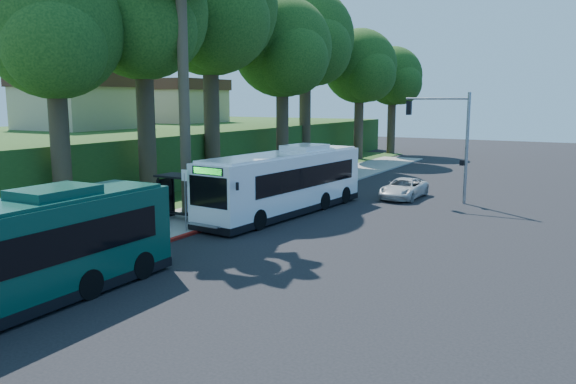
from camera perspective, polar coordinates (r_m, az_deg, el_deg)
The scene contains 18 objects.
ground at distance 29.55m, azimuth 4.12°, elevation -3.43°, with size 140.00×140.00×0.00m, color black.
sidewalk at distance 33.23m, azimuth -7.34°, elevation -1.94°, with size 4.50×70.00×0.12m, color gray.
red_curb at distance 28.76m, azimuth -8.42°, elevation -3.73°, with size 0.25×30.00×0.13m, color #9D1811.
grass_verge at distance 40.57m, azimuth -9.58°, elevation 0.01°, with size 8.00×70.00×0.06m, color #234719.
bus_shelter at distance 30.70m, azimuth -10.52°, elevation 0.35°, with size 3.20×1.51×2.55m.
stop_sign_pole at distance 27.86m, azimuth -10.42°, elevation 0.02°, with size 0.35×0.06×3.17m.
traffic_signal_pole at distance 37.12m, azimuth 16.23°, elevation 5.74°, with size 4.10×0.30×7.00m.
hillside_backdrop at distance 56.56m, azimuth -13.74°, elevation 4.94°, with size 24.00×60.00×8.80m.
tree_0 at distance 36.18m, azimuth -14.51°, elevation 16.49°, with size 8.40×8.00×15.70m.
tree_1 at distance 43.08m, azimuth -7.86°, elevation 17.55°, with size 10.50×10.00×18.26m.
tree_2 at distance 48.66m, azimuth -0.49°, elevation 14.01°, with size 8.82×8.40×15.12m.
tree_3 at distance 56.74m, azimuth 1.87°, elevation 14.87°, with size 10.08×9.60×17.28m.
tree_4 at distance 62.78m, azimuth 7.38°, elevation 12.20°, with size 8.40×8.00×14.14m.
tree_5 at distance 69.89m, azimuth 10.65°, elevation 11.20°, with size 7.35×7.00×12.86m.
tree_6 at distance 32.34m, azimuth -22.67°, elevation 14.29°, with size 7.56×7.20×13.74m.
white_bus at distance 32.32m, azimuth -0.23°, elevation 1.09°, with size 3.90×13.14×3.86m.
teal_bus at distance 19.23m, azimuth -26.83°, elevation -5.91°, with size 2.74×12.38×3.69m.
pickup at distance 38.32m, azimuth 11.67°, elevation 0.36°, with size 2.20×4.77×1.33m, color silver.
Camera 1 is at (12.26, -26.08, 6.53)m, focal length 35.00 mm.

